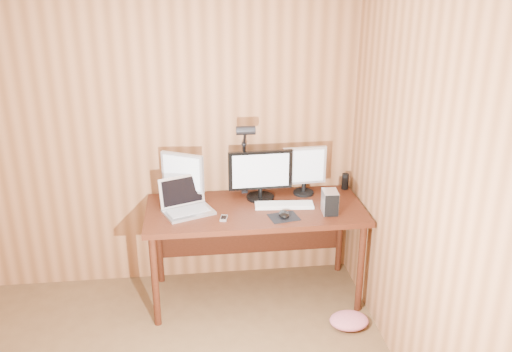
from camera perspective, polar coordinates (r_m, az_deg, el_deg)
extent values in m
plane|color=#A6663C|center=(4.17, -13.52, 4.47)|extent=(4.00, 0.00, 4.00)
plane|color=#A6663C|center=(2.61, 22.74, -7.02)|extent=(0.00, 4.00, 4.00)
cube|color=#401A0D|center=(4.00, -0.08, -3.61)|extent=(1.60, 0.70, 0.04)
cube|color=#401A0D|center=(4.41, -0.57, -5.12)|extent=(1.48, 0.02, 0.51)
cylinder|color=#401A0D|center=(3.92, -10.59, -10.86)|extent=(0.05, 0.05, 0.71)
cylinder|color=#401A0D|center=(4.42, -10.18, -6.88)|extent=(0.05, 0.05, 0.71)
cylinder|color=#401A0D|center=(4.07, 10.95, -9.53)|extent=(0.05, 0.05, 0.71)
cylinder|color=#401A0D|center=(4.56, 8.81, -5.87)|extent=(0.05, 0.05, 0.71)
cylinder|color=black|center=(4.15, 0.46, -2.24)|extent=(0.21, 0.21, 0.02)
cylinder|color=black|center=(4.13, 0.46, -1.72)|extent=(0.03, 0.03, 0.06)
cube|color=black|center=(4.06, 0.47, 0.63)|extent=(0.49, 0.05, 0.30)
cube|color=silver|center=(4.05, 0.51, 0.54)|extent=(0.43, 0.02, 0.26)
cylinder|color=black|center=(4.13, -7.58, -2.56)|extent=(0.16, 0.16, 0.02)
cylinder|color=black|center=(4.11, -7.61, -1.98)|extent=(0.03, 0.03, 0.07)
cube|color=#BCBBC0|center=(4.04, -7.73, 0.39)|extent=(0.31, 0.19, 0.29)
cube|color=silver|center=(4.03, -7.86, 0.31)|extent=(0.26, 0.14, 0.25)
cylinder|color=black|center=(4.25, 5.02, -1.75)|extent=(0.16, 0.16, 0.02)
cylinder|color=black|center=(4.23, 5.04, -1.18)|extent=(0.03, 0.03, 0.07)
cube|color=#BCBBC0|center=(4.16, 5.12, 1.12)|extent=(0.34, 0.05, 0.29)
cube|color=silver|center=(4.15, 5.19, 1.04)|extent=(0.30, 0.02, 0.25)
cube|color=silver|center=(3.94, -7.12, -3.77)|extent=(0.40, 0.35, 0.02)
cube|color=silver|center=(3.99, -7.83, -1.54)|extent=(0.33, 0.17, 0.22)
cube|color=black|center=(3.99, -7.83, -1.54)|extent=(0.29, 0.14, 0.19)
cube|color=#B2B2B7|center=(3.93, -7.12, -3.64)|extent=(0.32, 0.24, 0.00)
cube|color=white|center=(4.02, 2.98, -3.08)|extent=(0.44, 0.16, 0.02)
cube|color=white|center=(4.01, 2.99, -2.93)|extent=(0.41, 0.14, 0.00)
cube|color=black|center=(3.85, 2.95, -4.35)|extent=(0.23, 0.20, 0.00)
ellipsoid|color=black|center=(3.84, 2.95, -4.05)|extent=(0.07, 0.12, 0.04)
cube|color=silver|center=(3.92, 7.78, -2.72)|extent=(0.11, 0.15, 0.17)
cube|color=black|center=(3.85, 7.99, -3.17)|extent=(0.10, 0.01, 0.16)
cube|color=silver|center=(3.83, -3.41, -4.44)|extent=(0.06, 0.10, 0.01)
cube|color=black|center=(3.83, -3.41, -4.35)|extent=(0.05, 0.06, 0.00)
cylinder|color=black|center=(4.36, 9.37, -0.56)|extent=(0.05, 0.05, 0.13)
cube|color=black|center=(4.27, -1.23, -1.80)|extent=(0.05, 0.06, 0.06)
cylinder|color=black|center=(4.20, -1.25, 0.80)|extent=(0.03, 0.03, 0.39)
sphere|color=black|center=(4.13, -1.27, 3.37)|extent=(0.04, 0.04, 0.04)
cylinder|color=black|center=(4.05, -1.20, 4.11)|extent=(0.02, 0.14, 0.16)
cylinder|color=black|center=(3.95, -1.09, 4.82)|extent=(0.14, 0.07, 0.07)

